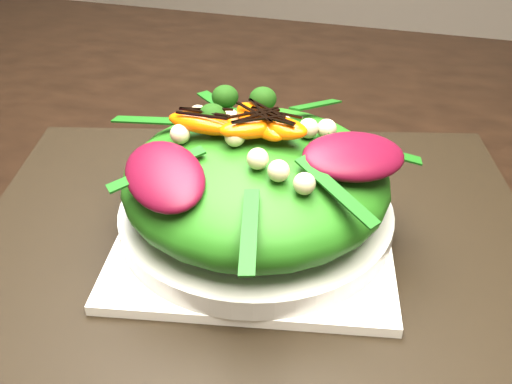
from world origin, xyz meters
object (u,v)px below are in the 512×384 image
(placemat, at_px, (256,232))
(salad_bowl, at_px, (256,214))
(dining_table, at_px, (328,175))
(lettuce_mound, at_px, (256,179))
(orange_segment, at_px, (242,114))
(plate_base, at_px, (256,226))

(placemat, distance_m, salad_bowl, 0.02)
(dining_table, xyz_separation_m, salad_bowl, (-0.04, -0.15, 0.04))
(dining_table, distance_m, lettuce_mound, 0.17)
(salad_bowl, distance_m, orange_segment, 0.09)
(lettuce_mound, bearing_deg, salad_bowl, 0.00)
(placemat, relative_size, plate_base, 2.13)
(dining_table, height_order, plate_base, dining_table)
(dining_table, height_order, orange_segment, dining_table)
(placemat, distance_m, lettuce_mound, 0.06)
(dining_table, xyz_separation_m, orange_segment, (-0.06, -0.12, 0.13))
(lettuce_mound, relative_size, orange_segment, 3.69)
(plate_base, bearing_deg, lettuce_mound, -90.00)
(placemat, relative_size, lettuce_mound, 2.20)
(dining_table, relative_size, lettuce_mound, 6.99)
(dining_table, relative_size, plate_base, 6.77)
(lettuce_mound, height_order, orange_segment, orange_segment)
(lettuce_mound, bearing_deg, placemat, 63.43)
(salad_bowl, bearing_deg, dining_table, 74.50)
(dining_table, distance_m, salad_bowl, 0.16)
(lettuce_mound, distance_m, orange_segment, 0.06)
(dining_table, bearing_deg, orange_segment, -117.08)
(salad_bowl, bearing_deg, orange_segment, 126.78)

